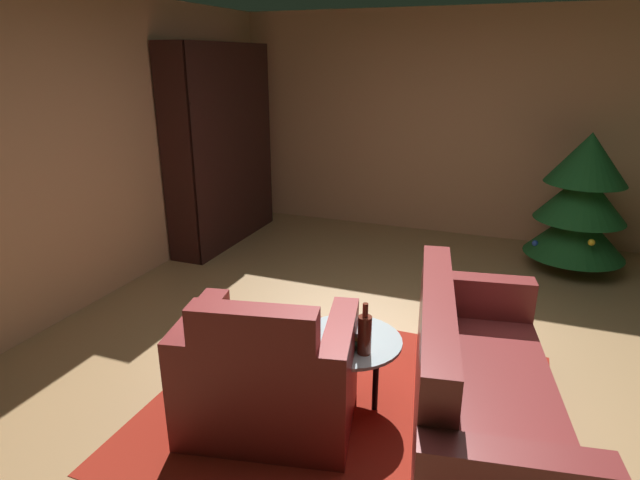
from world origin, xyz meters
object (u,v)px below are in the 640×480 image
at_px(book_stack_on_table, 347,333).
at_px(decorated_tree, 581,201).
at_px(bookshelf_unit, 227,144).
at_px(bottle_on_table, 365,334).
at_px(coffee_table, 349,346).
at_px(armchair_red, 268,378).
at_px(couch_red, 476,399).

height_order(book_stack_on_table, decorated_tree, decorated_tree).
height_order(bookshelf_unit, decorated_tree, bookshelf_unit).
height_order(bookshelf_unit, bottle_on_table, bookshelf_unit).
distance_m(bookshelf_unit, book_stack_on_table, 3.54).
bearing_deg(bookshelf_unit, coffee_table, -48.07).
height_order(bookshelf_unit, book_stack_on_table, bookshelf_unit).
xyz_separation_m(coffee_table, book_stack_on_table, (0.01, -0.05, 0.11)).
xyz_separation_m(book_stack_on_table, decorated_tree, (1.44, 2.95, 0.20)).
distance_m(book_stack_on_table, decorated_tree, 3.29).
relative_size(armchair_red, bottle_on_table, 3.47).
relative_size(bottle_on_table, decorated_tree, 0.23).
height_order(couch_red, decorated_tree, decorated_tree).
bearing_deg(bottle_on_table, armchair_red, -153.54).
height_order(armchair_red, bottle_on_table, armchair_red).
bearing_deg(coffee_table, couch_red, -9.06).
bearing_deg(decorated_tree, armchair_red, -118.93).
bearing_deg(bottle_on_table, decorated_tree, 66.53).
relative_size(book_stack_on_table, decorated_tree, 0.16).
bearing_deg(armchair_red, bookshelf_unit, 123.54).
relative_size(bookshelf_unit, decorated_tree, 1.59).
distance_m(armchair_red, couch_red, 1.15).
relative_size(couch_red, coffee_table, 2.96).
height_order(couch_red, bottle_on_table, couch_red).
relative_size(book_stack_on_table, bottle_on_table, 0.70).
bearing_deg(bottle_on_table, couch_red, -0.28).
bearing_deg(bookshelf_unit, couch_red, -41.23).
relative_size(bookshelf_unit, coffee_table, 3.42).
distance_m(coffee_table, bottle_on_table, 0.25).
bearing_deg(decorated_tree, couch_red, -102.68).
bearing_deg(armchair_red, decorated_tree, 61.07).
xyz_separation_m(coffee_table, bottle_on_table, (0.13, -0.12, 0.17)).
distance_m(armchair_red, coffee_table, 0.52).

